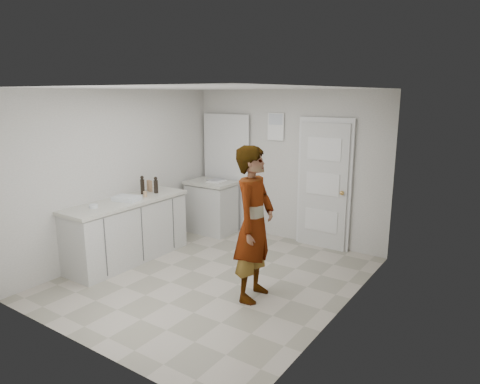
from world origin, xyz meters
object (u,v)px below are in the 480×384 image
Objects in this scene: oil_cruet_b at (142,185)px; baking_dish at (127,198)px; cake_mix_box at (150,186)px; oil_cruet_a at (156,185)px; spice_jar at (145,194)px; egg_bowl at (93,206)px; person at (254,224)px.

oil_cruet_b is 0.44m from baking_dish.
oil_cruet_a reaches higher than cake_mix_box.
egg_bowl is at bearing -98.13° from spice_jar.
oil_cruet_a is 1.11m from egg_bowl.
person is 2.38m from cake_mix_box.
oil_cruet_b is 0.95m from egg_bowl.
person is 22.33× the size of spice_jar.
spice_jar is 0.71× the size of egg_bowl.
oil_cruet_a is at bearing 52.38° from oil_cruet_b.
oil_cruet_b reaches higher than egg_bowl.
person is at bearing 14.81° from egg_bowl.
baking_dish reaches higher than egg_bowl.
oil_cruet_b is 2.45× the size of egg_bowl.
baking_dish is (-0.06, -0.30, -0.01)m from spice_jar.
oil_cruet_a is at bearing 68.02° from person.
cake_mix_box is 1.15m from egg_bowl.
oil_cruet_b is 0.71× the size of baking_dish.
cake_mix_box is 0.61× the size of oil_cruet_b.
baking_dish is at bearing -101.29° from spice_jar.
person reaches higher than egg_bowl.
spice_jar is 0.84m from egg_bowl.
oil_cruet_b is (-0.12, -0.16, 0.01)m from oil_cruet_a.
oil_cruet_a is at bearing 9.33° from cake_mix_box.
baking_dish is 3.44× the size of egg_bowl.
cake_mix_box is at bearing 104.99° from oil_cruet_b.
person reaches higher than oil_cruet_a.
oil_cruet_a is 2.22× the size of egg_bowl.
cake_mix_box is at bearing 168.50° from oil_cruet_a.
person is 2.15m from baking_dish.
cake_mix_box is at bearing 125.78° from spice_jar.
oil_cruet_a is (-0.04, 0.27, 0.08)m from spice_jar.
oil_cruet_b is (-0.17, 0.11, 0.10)m from spice_jar.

